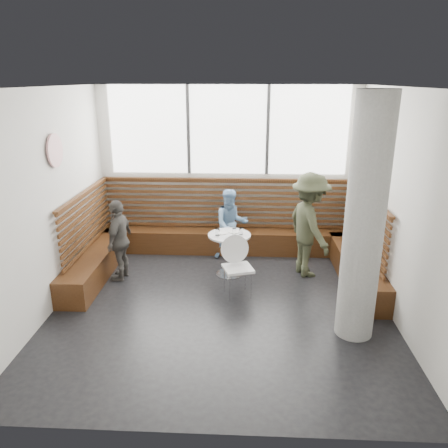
{
  "coord_description": "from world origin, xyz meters",
  "views": [
    {
      "loc": [
        0.34,
        -5.88,
        3.31
      ],
      "look_at": [
        0.0,
        1.0,
        1.0
      ],
      "focal_mm": 35.0,
      "sensor_mm": 36.0,
      "label": 1
    }
  ],
  "objects_px": {
    "concrete_column": "(365,222)",
    "cafe_table": "(229,246)",
    "child_left": "(120,240)",
    "cafe_chair": "(238,261)",
    "adult_man": "(309,225)",
    "child_back": "(231,224)"
  },
  "relations": [
    {
      "from": "cafe_chair",
      "to": "child_back",
      "type": "distance_m",
      "value": 1.52
    },
    {
      "from": "cafe_table",
      "to": "cafe_chair",
      "type": "bearing_deg",
      "value": -76.58
    },
    {
      "from": "child_left",
      "to": "concrete_column",
      "type": "bearing_deg",
      "value": 74.89
    },
    {
      "from": "concrete_column",
      "to": "cafe_chair",
      "type": "distance_m",
      "value": 2.19
    },
    {
      "from": "adult_man",
      "to": "cafe_table",
      "type": "bearing_deg",
      "value": 75.91
    },
    {
      "from": "concrete_column",
      "to": "child_back",
      "type": "bearing_deg",
      "value": 124.41
    },
    {
      "from": "cafe_table",
      "to": "child_left",
      "type": "relative_size",
      "value": 0.54
    },
    {
      "from": "concrete_column",
      "to": "child_back",
      "type": "height_order",
      "value": "concrete_column"
    },
    {
      "from": "cafe_table",
      "to": "child_left",
      "type": "distance_m",
      "value": 1.88
    },
    {
      "from": "cafe_table",
      "to": "cafe_chair",
      "type": "relative_size",
      "value": 0.8
    },
    {
      "from": "concrete_column",
      "to": "cafe_chair",
      "type": "relative_size",
      "value": 3.35
    },
    {
      "from": "adult_man",
      "to": "child_back",
      "type": "distance_m",
      "value": 1.56
    },
    {
      "from": "concrete_column",
      "to": "adult_man",
      "type": "height_order",
      "value": "concrete_column"
    },
    {
      "from": "cafe_chair",
      "to": "child_left",
      "type": "bearing_deg",
      "value": 149.0
    },
    {
      "from": "adult_man",
      "to": "child_left",
      "type": "bearing_deg",
      "value": 76.83
    },
    {
      "from": "cafe_table",
      "to": "child_back",
      "type": "height_order",
      "value": "child_back"
    },
    {
      "from": "child_left",
      "to": "child_back",
      "type": "bearing_deg",
      "value": 126.91
    },
    {
      "from": "child_left",
      "to": "cafe_chair",
      "type": "bearing_deg",
      "value": 84.75
    },
    {
      "from": "concrete_column",
      "to": "cafe_table",
      "type": "height_order",
      "value": "concrete_column"
    },
    {
      "from": "concrete_column",
      "to": "cafe_chair",
      "type": "xyz_separation_m",
      "value": [
        -1.6,
        1.07,
        -1.04
      ]
    },
    {
      "from": "adult_man",
      "to": "child_left",
      "type": "height_order",
      "value": "adult_man"
    },
    {
      "from": "cafe_table",
      "to": "adult_man",
      "type": "bearing_deg",
      "value": 4.81
    }
  ]
}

